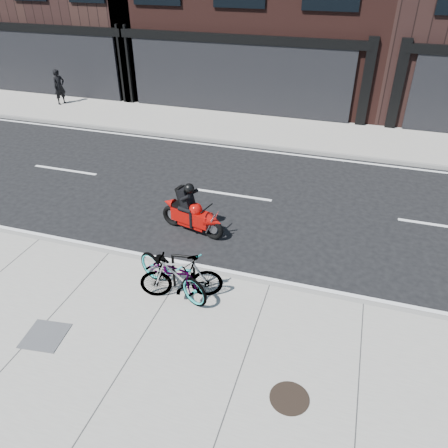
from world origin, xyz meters
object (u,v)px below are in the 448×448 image
(motorcycle, at_px, (194,214))
(pedestrian, at_px, (59,87))
(bike_rack, at_px, (184,268))
(bicycle_front, at_px, (172,271))
(manhole_cover, at_px, (289,398))
(bicycle_rear, at_px, (181,277))
(utility_grate, at_px, (45,336))

(motorcycle, bearing_deg, pedestrian, 153.12)
(bike_rack, distance_m, pedestrian, 15.12)
(motorcycle, bearing_deg, bike_rack, -61.29)
(bicycle_front, bearing_deg, manhole_cover, -100.49)
(manhole_cover, bearing_deg, pedestrian, 135.88)
(bicycle_rear, xyz_separation_m, manhole_cover, (2.63, -1.82, -0.51))
(bike_rack, height_order, manhole_cover, bike_rack)
(bicycle_rear, xyz_separation_m, pedestrian, (-10.66, 11.07, 0.28))
(bicycle_front, height_order, manhole_cover, bicycle_front)
(motorcycle, distance_m, manhole_cover, 5.52)
(motorcycle, bearing_deg, bicycle_front, -66.47)
(pedestrian, bearing_deg, bicycle_front, -116.39)
(motorcycle, relative_size, pedestrian, 1.18)
(motorcycle, relative_size, utility_grate, 2.51)
(bike_rack, relative_size, bicycle_front, 0.43)
(manhole_cover, bearing_deg, bicycle_front, 146.19)
(pedestrian, height_order, manhole_cover, pedestrian)
(bicycle_rear, bearing_deg, utility_grate, -66.44)
(motorcycle, bearing_deg, manhole_cover, -39.50)
(pedestrian, distance_m, manhole_cover, 18.53)
(motorcycle, xyz_separation_m, pedestrian, (-9.98, 8.49, 0.35))
(bicycle_front, xyz_separation_m, pedestrian, (-10.41, 10.96, 0.28))
(bicycle_front, bearing_deg, utility_grate, 160.30)
(bicycle_front, bearing_deg, bike_rack, -21.16)
(bicycle_rear, height_order, manhole_cover, bicycle_rear)
(bicycle_rear, bearing_deg, pedestrian, -154.24)
(motorcycle, xyz_separation_m, utility_grate, (-1.39, -4.43, -0.44))
(utility_grate, bearing_deg, pedestrian, 123.60)
(motorcycle, bearing_deg, utility_grate, -93.92)
(bicycle_rear, relative_size, pedestrian, 1.09)
(bicycle_rear, xyz_separation_m, utility_grate, (-2.08, -1.85, -0.51))
(bike_rack, bearing_deg, motorcycle, 105.20)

